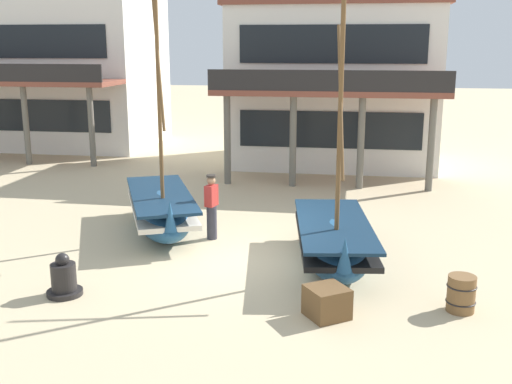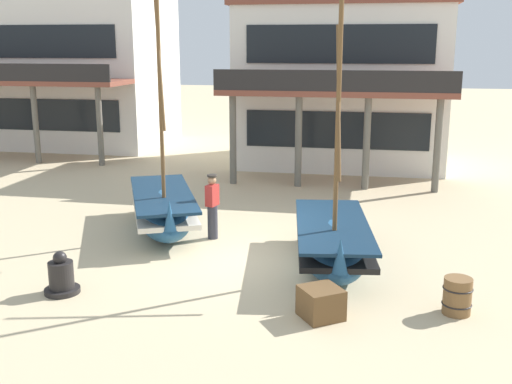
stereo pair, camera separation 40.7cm
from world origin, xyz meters
name	(u,v)px [view 1 (the left image)]	position (x,y,z in m)	size (l,w,h in m)	color
ground_plane	(249,260)	(0.00, 0.00, 0.00)	(120.00, 120.00, 0.00)	#CCB78E
fishing_boat_near_left	(334,241)	(1.93, 0.05, 0.57)	(2.16, 4.47, 5.77)	#23517A
fishing_boat_centre_large	(161,209)	(-2.71, 1.89, 0.60)	(3.18, 4.73, 6.67)	#23517A
fisherman_by_hull	(212,208)	(-1.23, 1.46, 0.83)	(0.31, 0.41, 1.68)	#33333D
capstan_winch	(64,279)	(-3.30, -2.58, 0.34)	(0.71, 0.71, 0.88)	black
wooden_barrel	(461,294)	(4.40, -2.10, 0.35)	(0.56, 0.56, 0.70)	brown
cargo_crate	(327,302)	(1.93, -2.75, 0.29)	(0.69, 0.69, 0.58)	brown
harbor_building_main	(334,83)	(1.36, 12.69, 3.31)	(8.51, 8.19, 6.61)	white
harbor_building_annex	(50,42)	(-12.54, 15.51, 4.98)	(10.41, 9.14, 9.98)	white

